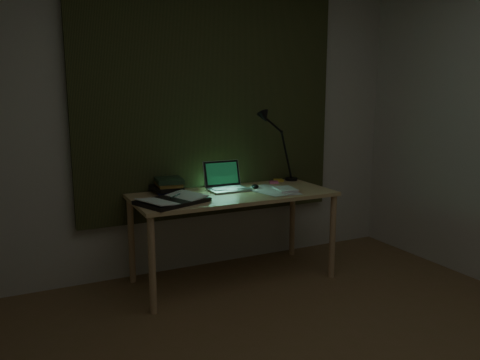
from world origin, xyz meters
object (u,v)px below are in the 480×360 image
object	(u,v)px
book_stack	(168,186)
desk_lamp	(292,147)
desk	(233,237)
loose_papers	(279,189)
open_textbook	(172,200)
laptop	(229,176)

from	to	relation	value
book_stack	desk_lamp	xyz separation A→B (m)	(1.14, 0.07, 0.23)
desk	desk_lamp	xyz separation A→B (m)	(0.69, 0.27, 0.64)
loose_papers	book_stack	bearing A→B (deg)	161.68
loose_papers	open_textbook	bearing A→B (deg)	-177.29
desk	book_stack	xyz separation A→B (m)	(-0.45, 0.20, 0.41)
book_stack	desk_lamp	bearing A→B (deg)	3.43
laptop	loose_papers	distance (m)	0.40
laptop	loose_papers	bearing A→B (deg)	-26.36
book_stack	open_textbook	bearing A→B (deg)	-101.97
laptop	book_stack	distance (m)	0.48
desk	open_textbook	xyz separation A→B (m)	(-0.52, -0.11, 0.37)
desk	loose_papers	xyz separation A→B (m)	(0.36, -0.07, 0.36)
desk	desk_lamp	distance (m)	0.98
laptop	book_stack	bearing A→B (deg)	167.84
open_textbook	loose_papers	size ratio (longest dim) A/B	1.31
open_textbook	book_stack	bearing A→B (deg)	56.71
desk	loose_papers	size ratio (longest dim) A/B	4.46
laptop	book_stack	size ratio (longest dim) A/B	1.52
desk	book_stack	size ratio (longest dim) A/B	6.63
laptop	loose_papers	size ratio (longest dim) A/B	1.02
book_stack	loose_papers	bearing A→B (deg)	-18.32
open_textbook	desk_lamp	world-z (taller)	desk_lamp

